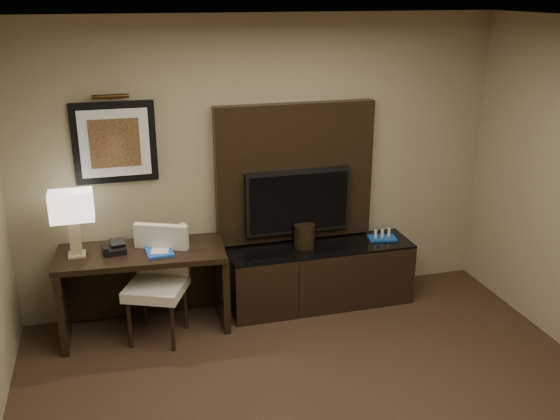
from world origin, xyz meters
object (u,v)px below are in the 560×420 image
object	(u,v)px
table_lamp	(73,224)
minibar_tray	(382,234)
desk_phone	(114,248)
water_bottle	(183,234)
credenza	(320,275)
ice_bucket	(305,236)
desk_chair	(156,287)
desk	(144,291)
tv	(298,201)

from	to	relation	value
table_lamp	minibar_tray	xyz separation A→B (m)	(2.81, 0.02, -0.41)
desk_phone	water_bottle	distance (m)	0.60
credenza	ice_bucket	distance (m)	0.44
desk_chair	desk_phone	size ratio (longest dim) A/B	5.32
desk	ice_bucket	bearing A→B (deg)	7.38
credenza	table_lamp	distance (m)	2.31
desk	minibar_tray	xyz separation A→B (m)	(2.28, 0.06, 0.27)
ice_bucket	desk_chair	bearing A→B (deg)	-169.62
desk_phone	ice_bucket	bearing A→B (deg)	-5.11
table_lamp	tv	bearing A→B (deg)	4.21
ice_bucket	water_bottle	bearing A→B (deg)	-179.14
table_lamp	ice_bucket	size ratio (longest dim) A/B	2.65
desk_phone	credenza	bearing A→B (deg)	-6.37
desk	ice_bucket	xyz separation A→B (m)	(1.50, 0.09, 0.33)
desk	ice_bucket	size ratio (longest dim) A/B	6.54
table_lamp	credenza	bearing A→B (deg)	0.17
credenza	minibar_tray	distance (m)	0.72
credenza	tv	world-z (taller)	tv
credenza	tv	xyz separation A→B (m)	(-0.19, 0.14, 0.72)
desk_phone	ice_bucket	xyz separation A→B (m)	(1.72, 0.07, -0.10)
tv	ice_bucket	xyz separation A→B (m)	(0.04, -0.10, -0.31)
desk	desk_phone	distance (m)	0.48
desk	credenza	xyz separation A→B (m)	(1.66, 0.05, -0.08)
desk_phone	tv	bearing A→B (deg)	-1.51
tv	table_lamp	bearing A→B (deg)	-175.79
table_lamp	desk_phone	size ratio (longest dim) A/B	3.14
credenza	desk_phone	world-z (taller)	desk_phone
desk	table_lamp	distance (m)	0.85
credenza	desk_phone	bearing A→B (deg)	-178.88
table_lamp	water_bottle	xyz separation A→B (m)	(0.90, 0.02, -0.20)
credenza	ice_bucket	xyz separation A→B (m)	(-0.16, 0.04, 0.41)
desk_chair	table_lamp	world-z (taller)	table_lamp
desk	minibar_tray	world-z (taller)	desk
water_bottle	minibar_tray	bearing A→B (deg)	-0.16
desk	minibar_tray	size ratio (longest dim) A/B	5.43
table_lamp	water_bottle	size ratio (longest dim) A/B	3.12
tv	desk_chair	distance (m)	1.51
credenza	desk_chair	size ratio (longest dim) A/B	1.78
tv	water_bottle	size ratio (longest dim) A/B	5.39
tv	table_lamp	world-z (taller)	table_lamp
tv	desk_chair	xyz separation A→B (m)	(-1.37, -0.36, -0.53)
tv	desk_chair	bearing A→B (deg)	-165.17
desk_chair	minibar_tray	bearing A→B (deg)	30.02
water_bottle	tv	bearing A→B (deg)	6.37
credenza	minibar_tray	xyz separation A→B (m)	(0.63, 0.01, 0.35)
water_bottle	desk_chair	bearing A→B (deg)	-139.17
tv	ice_bucket	bearing A→B (deg)	-70.58
desk	water_bottle	world-z (taller)	water_bottle
credenza	table_lamp	xyz separation A→B (m)	(-2.18, -0.01, 0.75)
minibar_tray	table_lamp	bearing A→B (deg)	-179.60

